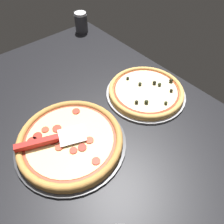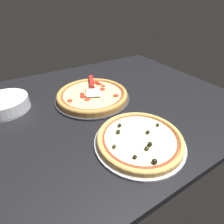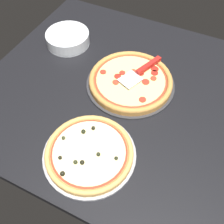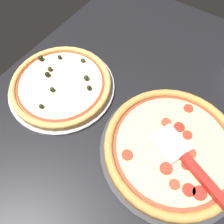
{
  "view_description": "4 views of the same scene",
  "coord_description": "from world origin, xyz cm",
  "px_view_note": "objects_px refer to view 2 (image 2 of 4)",
  "views": [
    {
      "loc": [
        48.21,
        -22.37,
        67.74
      ],
      "look_at": [
        4.21,
        15.14,
        3.0
      ],
      "focal_mm": 35.0,
      "sensor_mm": 36.0,
      "label": 1
    },
    {
      "loc": [
        38.53,
        71.81,
        48.55
      ],
      "look_at": [
        4.21,
        15.14,
        3.0
      ],
      "focal_mm": 28.0,
      "sensor_mm": 36.0,
      "label": 2
    },
    {
      "loc": [
        -24.05,
        73.26,
        88.87
      ],
      "look_at": [
        4.21,
        15.14,
        3.0
      ],
      "focal_mm": 42.0,
      "sensor_mm": 36.0,
      "label": 3
    },
    {
      "loc": [
        -22.86,
        -3.28,
        59.56
      ],
      "look_at": [
        4.21,
        15.14,
        3.0
      ],
      "focal_mm": 35.0,
      "sensor_mm": 36.0,
      "label": 4
    }
  ],
  "objects_px": {
    "serving_spatula": "(92,84)",
    "plate_stack": "(5,104)",
    "pizza_front": "(92,95)",
    "pizza_back": "(140,139)"
  },
  "relations": [
    {
      "from": "serving_spatula",
      "to": "plate_stack",
      "type": "distance_m",
      "value": 0.45
    },
    {
      "from": "pizza_front",
      "to": "plate_stack",
      "type": "height_order",
      "value": "plate_stack"
    },
    {
      "from": "pizza_front",
      "to": "serving_spatula",
      "type": "distance_m",
      "value": 0.09
    },
    {
      "from": "pizza_front",
      "to": "plate_stack",
      "type": "distance_m",
      "value": 0.43
    },
    {
      "from": "serving_spatula",
      "to": "pizza_front",
      "type": "bearing_deg",
      "value": 64.0
    },
    {
      "from": "pizza_back",
      "to": "plate_stack",
      "type": "relative_size",
      "value": 1.48
    },
    {
      "from": "pizza_front",
      "to": "pizza_back",
      "type": "height_order",
      "value": "pizza_back"
    },
    {
      "from": "pizza_back",
      "to": "serving_spatula",
      "type": "distance_m",
      "value": 0.48
    },
    {
      "from": "pizza_back",
      "to": "serving_spatula",
      "type": "relative_size",
      "value": 1.37
    },
    {
      "from": "serving_spatula",
      "to": "plate_stack",
      "type": "relative_size",
      "value": 1.08
    }
  ]
}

